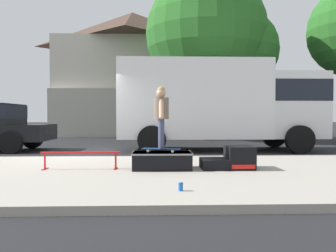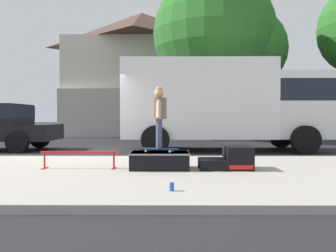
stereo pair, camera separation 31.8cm
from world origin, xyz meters
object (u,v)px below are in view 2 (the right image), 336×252
Objects in this scene: skate_box at (160,160)px; skateboard at (159,149)px; skater_kid at (159,112)px; box_truck at (225,102)px; soda_can at (172,186)px; kicker_ramp at (230,160)px; grind_rail at (79,155)px; street_tree_neighbour at (221,37)px.

skateboard is at bearing 120.30° from skate_box.
skater_kid is 0.18× the size of box_truck.
skateboard is at bearing 96.84° from soda_can.
kicker_ramp is 0.83× the size of skater_kid.
grind_rail is at bearing -127.39° from box_truck.
skateboard is (-0.02, 0.03, 0.21)m from skate_box.
box_truck is 6.27m from street_tree_neighbour.
grind_rail is 12.41× the size of soda_can.
skate_box is at bearing -59.70° from skateboard.
kicker_ramp is at bearing -98.19° from box_truck.
kicker_ramp is at bearing -0.02° from skate_box.
box_truck is at bearing 81.81° from kicker_ramp.
soda_can is (-1.17, -2.01, -0.12)m from kicker_ramp.
soda_can is at bearing -101.74° from street_tree_neighbour.
box_truck is at bearing 74.82° from soda_can.
skater_kid is at bearing 178.92° from kicker_ramp.
kicker_ramp is 2.33m from soda_can.
kicker_ramp is 1.71m from skater_kid.
soda_can is at bearing -83.16° from skater_kid.
skate_box is 1.63m from grind_rail.
kicker_ramp is at bearing 59.75° from soda_can.
kicker_ramp is 1.43m from skateboard.
soda_can is (1.86, -2.04, -0.20)m from grind_rail.
skateboard is 0.65× the size of skater_kid.
skate_box is 0.14× the size of street_tree_neighbour.
box_truck is at bearing 66.53° from skateboard.
soda_can is at bearing -120.25° from kicker_ramp.
box_truck is (3.74, 4.89, 1.32)m from grind_rail.
skate_box is 1.46× the size of skateboard.
kicker_ramp reaches higher than soda_can.
box_truck is (0.71, 4.92, 1.39)m from kicker_ramp.
street_tree_neighbour is (1.35, 10.12, 4.84)m from kicker_ramp.
skater_kid reaches higher than skate_box.
skater_kid is at bearing -113.47° from box_truck.
skateboard is 0.12× the size of box_truck.
skateboard reaches higher than grind_rail.
skater_kid reaches higher than kicker_ramp.
soda_can is (0.23, -2.01, -0.12)m from skate_box.
grind_rail is 1.94× the size of skateboard.
kicker_ramp reaches higher than skate_box.
street_tree_neighbour reaches higher than box_truck.
kicker_ramp is 1.28× the size of skateboard.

